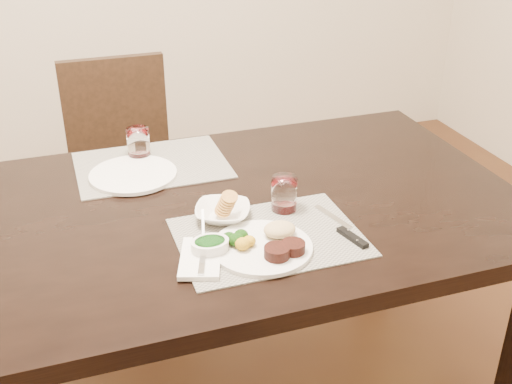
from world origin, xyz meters
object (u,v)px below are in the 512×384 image
object	(u,v)px
chair_far	(123,159)
dinner_plate	(267,244)
steak_knife	(347,232)
wine_glass_near	(284,195)
far_plate	(133,174)
cracker_bowl	(223,212)

from	to	relation	value
chair_far	dinner_plate	size ratio (longest dim) A/B	3.61
steak_knife	chair_far	bearing A→B (deg)	95.11
wine_glass_near	far_plate	xyz separation A→B (m)	(-0.36, 0.33, -0.04)
chair_far	dinner_plate	xyz separation A→B (m)	(0.20, -1.19, 0.26)
dinner_plate	cracker_bowl	bearing A→B (deg)	102.96
steak_knife	wine_glass_near	size ratio (longest dim) A/B	2.51
steak_knife	cracker_bowl	xyz separation A→B (m)	(-0.28, 0.18, 0.01)
chair_far	cracker_bowl	world-z (taller)	chair_far
dinner_plate	far_plate	xyz separation A→B (m)	(-0.25, 0.51, -0.01)
steak_knife	wine_glass_near	bearing A→B (deg)	107.54
dinner_plate	steak_knife	xyz separation A→B (m)	(0.22, 0.00, -0.01)
far_plate	chair_far	bearing A→B (deg)	86.12
wine_glass_near	cracker_bowl	bearing A→B (deg)	178.42
chair_far	far_plate	world-z (taller)	chair_far
chair_far	far_plate	size ratio (longest dim) A/B	3.45
dinner_plate	chair_far	bearing A→B (deg)	93.79
chair_far	wine_glass_near	distance (m)	1.10
cracker_bowl	steak_knife	bearing A→B (deg)	-32.53
far_plate	dinner_plate	bearing A→B (deg)	-64.20
wine_glass_near	far_plate	size ratio (longest dim) A/B	0.37
steak_knife	cracker_bowl	bearing A→B (deg)	133.22
dinner_plate	wine_glass_near	bearing A→B (deg)	51.59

